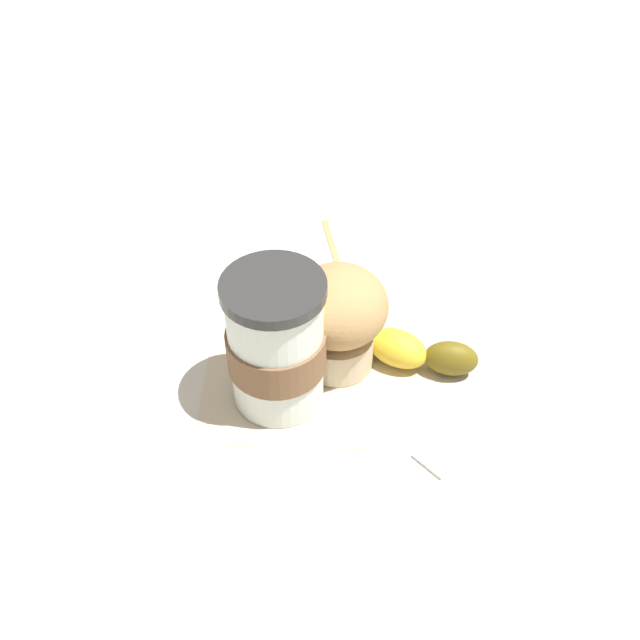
% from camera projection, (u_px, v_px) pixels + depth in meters
% --- Properties ---
extents(ground_plane, '(3.00, 3.00, 0.00)m').
position_uv_depth(ground_plane, '(320.00, 357.00, 0.71)').
color(ground_plane, beige).
extents(paper_napkin, '(0.23, 0.23, 0.00)m').
position_uv_depth(paper_napkin, '(320.00, 357.00, 0.71)').
color(paper_napkin, beige).
rests_on(paper_napkin, ground_plane).
extents(coffee_cup, '(0.09, 0.09, 0.13)m').
position_uv_depth(coffee_cup, '(276.00, 343.00, 0.63)').
color(coffee_cup, silver).
rests_on(coffee_cup, paper_napkin).
extents(muffin, '(0.09, 0.09, 0.11)m').
position_uv_depth(muffin, '(338.00, 316.00, 0.66)').
color(muffin, beige).
rests_on(muffin, paper_napkin).
extents(banana, '(0.11, 0.18, 0.04)m').
position_uv_depth(banana, '(377.00, 338.00, 0.70)').
color(banana, gold).
rests_on(banana, paper_napkin).
extents(sugar_packet, '(0.06, 0.06, 0.01)m').
position_uv_depth(sugar_packet, '(446.00, 449.00, 0.63)').
color(sugar_packet, white).
rests_on(sugar_packet, ground_plane).
extents(wooden_stirrer, '(0.11, 0.04, 0.00)m').
position_uv_depth(wooden_stirrer, '(332.00, 249.00, 0.83)').
color(wooden_stirrer, tan).
rests_on(wooden_stirrer, ground_plane).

